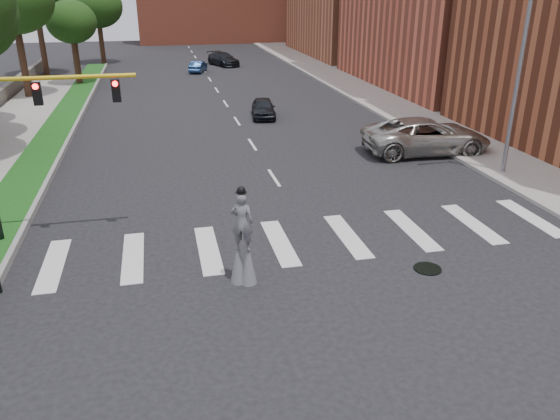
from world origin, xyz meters
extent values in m
plane|color=black|center=(0.00, 0.00, 0.00)|extent=(160.00, 160.00, 0.00)
cube|color=#144714|center=(-11.50, 20.00, 0.12)|extent=(2.00, 60.00, 0.25)
cube|color=gray|center=(-10.45, 20.00, 0.14)|extent=(0.20, 60.00, 0.28)
cube|color=gray|center=(12.50, 25.00, 0.09)|extent=(5.00, 90.00, 0.18)
cylinder|color=black|center=(3.00, -2.00, 0.02)|extent=(0.90, 0.90, 0.04)
cylinder|color=slate|center=(11.00, 6.00, 4.50)|extent=(0.20, 0.20, 9.00)
cylinder|color=gold|center=(-8.40, 3.00, 5.80)|extent=(5.20, 0.14, 0.14)
cube|color=black|center=(-9.00, 3.00, 5.30)|extent=(0.28, 0.18, 0.75)
cylinder|color=#FF0C0C|center=(-9.00, 2.90, 5.55)|extent=(0.18, 0.06, 0.18)
cube|color=black|center=(-6.50, 3.00, 5.30)|extent=(0.28, 0.18, 0.75)
cylinder|color=#FF0C0C|center=(-6.50, 2.90, 5.55)|extent=(0.18, 0.06, 0.18)
cylinder|color=#301D13|center=(-2.86, -1.57, 0.56)|extent=(0.07, 0.07, 1.12)
cylinder|color=#301D13|center=(-3.15, -1.43, 0.56)|extent=(0.07, 0.07, 1.12)
cone|color=#5B5B60|center=(-2.86, -1.57, 0.70)|extent=(0.52, 0.52, 1.40)
cone|color=#5B5B60|center=(-3.15, -1.43, 0.70)|extent=(0.52, 0.52, 1.40)
imported|color=#5B5B60|center=(-3.00, -1.50, 2.06)|extent=(0.81, 0.69, 1.88)
sphere|color=black|center=(-3.00, -1.50, 3.06)|extent=(0.26, 0.26, 0.26)
cylinder|color=black|center=(-3.00, -1.50, 3.01)|extent=(0.34, 0.34, 0.02)
cube|color=gold|center=(-2.94, -1.37, 2.57)|extent=(0.22, 0.05, 0.10)
imported|color=#A8A59E|center=(9.00, 10.27, 0.96)|extent=(7.06, 3.55, 1.92)
imported|color=black|center=(1.98, 20.75, 0.66)|extent=(2.06, 4.04, 1.32)
imported|color=navy|center=(-0.69, 42.82, 0.59)|extent=(2.25, 3.77, 1.17)
imported|color=black|center=(2.54, 47.30, 0.72)|extent=(3.67, 5.37, 1.44)
cylinder|color=#301D13|center=(-15.33, 31.59, 3.02)|extent=(0.56, 0.56, 6.04)
cylinder|color=#301D13|center=(-15.88, 43.90, 3.37)|extent=(0.56, 0.56, 6.73)
cylinder|color=#301D13|center=(-11.96, 36.93, 2.23)|extent=(0.56, 0.56, 4.47)
ellipsoid|color=black|center=(-11.96, 36.93, 5.55)|extent=(4.34, 4.34, 3.69)
cylinder|color=#301D13|center=(-10.89, 52.11, 2.45)|extent=(0.56, 0.56, 4.90)
ellipsoid|color=black|center=(-10.89, 52.11, 6.30)|extent=(5.57, 5.57, 4.74)
camera|label=1|loc=(-5.16, -16.28, 8.64)|focal=35.00mm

